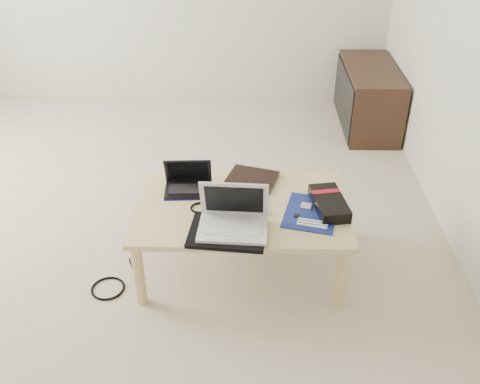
{
  "coord_description": "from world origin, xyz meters",
  "views": [
    {
      "loc": [
        0.82,
        -2.65,
        1.96
      ],
      "look_at": [
        0.77,
        -0.36,
        0.48
      ],
      "focal_mm": 40.0,
      "sensor_mm": 36.0,
      "label": 1
    }
  ],
  "objects_px": {
    "white_laptop": "(233,218)",
    "gpu_box": "(329,203)",
    "netbook": "(188,184)",
    "coffee_table": "(241,213)",
    "media_cabinet": "(367,97)"
  },
  "relations": [
    {
      "from": "white_laptop",
      "to": "gpu_box",
      "type": "height_order",
      "value": "white_laptop"
    },
    {
      "from": "netbook",
      "to": "gpu_box",
      "type": "bearing_deg",
      "value": -12.66
    },
    {
      "from": "coffee_table",
      "to": "white_laptop",
      "type": "distance_m",
      "value": 0.24
    },
    {
      "from": "coffee_table",
      "to": "gpu_box",
      "type": "bearing_deg",
      "value": -1.99
    },
    {
      "from": "media_cabinet",
      "to": "gpu_box",
      "type": "xyz_separation_m",
      "value": [
        -0.55,
        -1.83,
        0.18
      ]
    },
    {
      "from": "netbook",
      "to": "gpu_box",
      "type": "xyz_separation_m",
      "value": [
        0.74,
        -0.17,
        -0.01
      ]
    },
    {
      "from": "coffee_table",
      "to": "netbook",
      "type": "xyz_separation_m",
      "value": [
        -0.29,
        0.15,
        0.09
      ]
    },
    {
      "from": "white_laptop",
      "to": "gpu_box",
      "type": "relative_size",
      "value": 1.08
    },
    {
      "from": "media_cabinet",
      "to": "netbook",
      "type": "xyz_separation_m",
      "value": [
        -1.29,
        -1.66,
        0.19
      ]
    },
    {
      "from": "media_cabinet",
      "to": "gpu_box",
      "type": "bearing_deg",
      "value": -106.62
    },
    {
      "from": "media_cabinet",
      "to": "gpu_box",
      "type": "height_order",
      "value": "media_cabinet"
    },
    {
      "from": "media_cabinet",
      "to": "netbook",
      "type": "height_order",
      "value": "netbook"
    },
    {
      "from": "coffee_table",
      "to": "netbook",
      "type": "bearing_deg",
      "value": 152.39
    },
    {
      "from": "white_laptop",
      "to": "gpu_box",
      "type": "distance_m",
      "value": 0.52
    },
    {
      "from": "coffee_table",
      "to": "white_laptop",
      "type": "xyz_separation_m",
      "value": [
        -0.03,
        -0.21,
        0.12
      ]
    }
  ]
}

